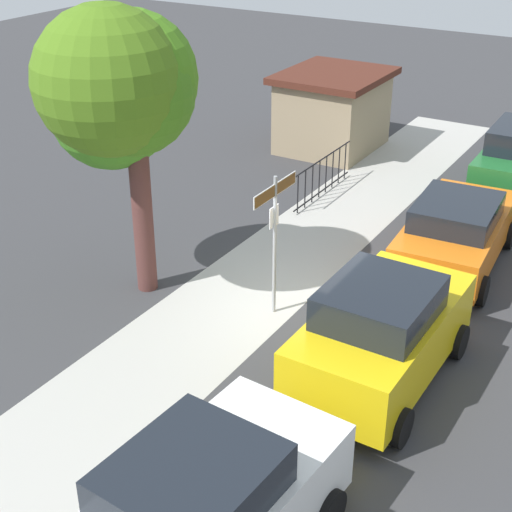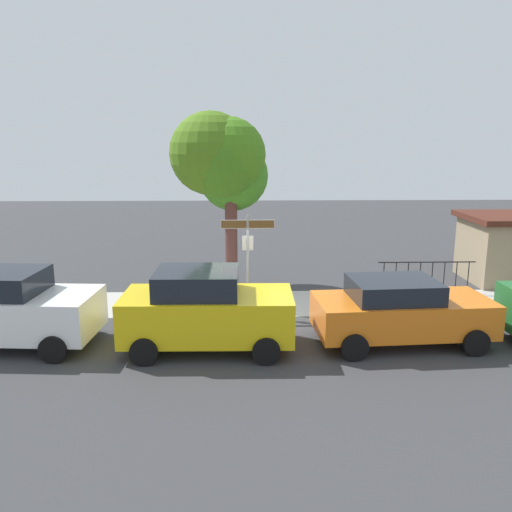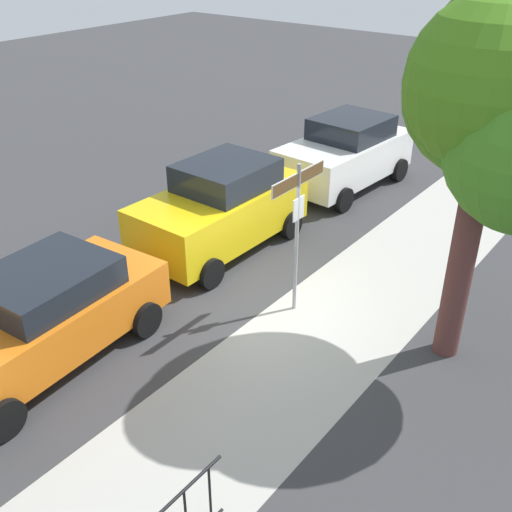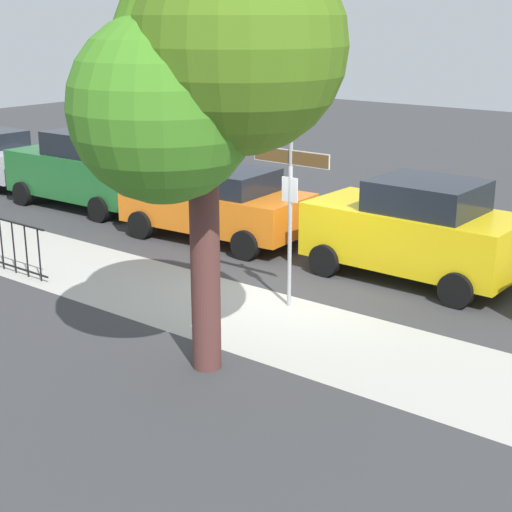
% 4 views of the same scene
% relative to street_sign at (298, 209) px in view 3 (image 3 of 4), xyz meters
% --- Properties ---
extents(ground_plane, '(60.00, 60.00, 0.00)m').
position_rel_street_sign_xyz_m(ground_plane, '(0.21, -0.40, -2.08)').
color(ground_plane, '#38383A').
extents(sidewalk_strip, '(24.00, 2.60, 0.00)m').
position_rel_street_sign_xyz_m(sidewalk_strip, '(2.21, 0.90, -2.08)').
color(sidewalk_strip, '#AFADA5').
rests_on(sidewalk_strip, ground_plane).
extents(street_sign, '(1.54, 0.07, 2.91)m').
position_rel_street_sign_xyz_m(street_sign, '(0.00, 0.00, 0.00)').
color(street_sign, '#9EA0A5').
rests_on(street_sign, ground_plane).
extents(shade_tree, '(3.30, 3.25, 5.94)m').
position_rel_street_sign_xyz_m(shade_tree, '(-0.80, 2.89, 2.23)').
color(shade_tree, brown).
rests_on(shade_tree, ground_plane).
extents(car_white, '(4.19, 2.37, 1.89)m').
position_rel_street_sign_xyz_m(car_white, '(-5.83, -2.36, -1.13)').
color(car_white, white).
rests_on(car_white, ground_plane).
extents(car_yellow, '(4.08, 2.14, 1.97)m').
position_rel_street_sign_xyz_m(car_yellow, '(-1.03, -2.69, -1.10)').
color(car_yellow, yellow).
rests_on(car_yellow, ground_plane).
extents(car_orange, '(4.41, 2.32, 1.65)m').
position_rel_street_sign_xyz_m(car_orange, '(3.76, -2.44, -1.23)').
color(car_orange, orange).
rests_on(car_orange, ground_plane).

